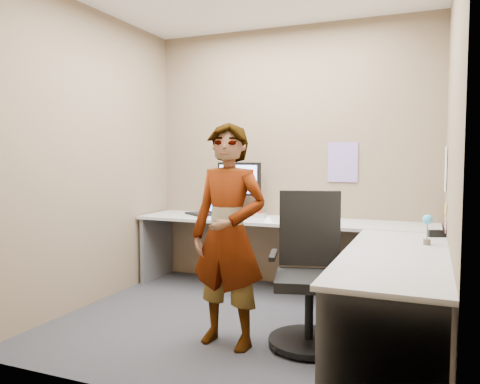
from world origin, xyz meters
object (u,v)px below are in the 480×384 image
at_px(office_chair, 309,283).
at_px(person, 228,235).
at_px(monitor, 239,182).
at_px(desk, 309,247).

relative_size(office_chair, person, 0.68).
relative_size(monitor, office_chair, 0.49).
xyz_separation_m(desk, person, (-0.38, -0.83, 0.21)).
relative_size(desk, person, 1.88).
distance_m(desk, monitor, 1.32).
bearing_deg(office_chair, desk, 90.04).
bearing_deg(person, monitor, 116.63).
distance_m(monitor, office_chair, 1.87).
height_order(monitor, person, person).
bearing_deg(desk, person, -114.66).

